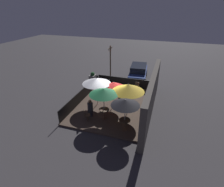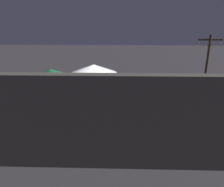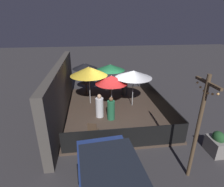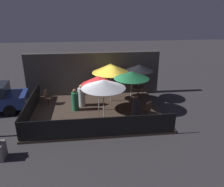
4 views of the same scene
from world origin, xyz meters
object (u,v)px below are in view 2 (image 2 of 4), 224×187
dining_table_0 (18,124)px  light_post (206,68)px  patio_chair_0 (47,100)px  planter_box (176,89)px  patio_umbrella_2 (94,69)px  dining_table_1 (54,108)px  patron_1 (118,117)px  patron_0 (127,111)px  patio_chair_1 (173,125)px  patron_2 (59,99)px  patio_umbrella_0 (12,87)px  patio_umbrella_1 (51,74)px  patio_umbrella_4 (67,82)px  patio_umbrella_3 (95,81)px

dining_table_0 → light_post: size_ratio=0.21×
patio_chair_0 → planter_box: bearing=78.0°
patio_umbrella_2 → planter_box: 5.40m
dining_table_1 → patio_chair_0: 1.25m
patio_chair_0 → patron_1: bearing=28.0°
patio_umbrella_2 → patron_1: (-1.14, 2.11, -1.44)m
patron_0 → patron_1: size_ratio=0.97×
dining_table_1 → patio_chair_1: size_ratio=0.78×
patio_chair_0 → patron_2: patron_2 is taller
dining_table_0 → patio_umbrella_0: bearing=-166.0°
patio_umbrella_1 → patio_chair_0: size_ratio=2.51×
patio_umbrella_4 → patio_chair_0: 3.39m
patio_umbrella_1 → patio_chair_0: bearing=-57.8°
patio_chair_0 → patio_chair_1: (-5.49, 2.40, 0.01)m
patron_2 → light_post: 7.30m
dining_table_1 → patio_umbrella_2: bearing=-144.1°
patio_umbrella_2 → patio_umbrella_4: size_ratio=0.93×
patio_umbrella_0 → patio_umbrella_2: patio_umbrella_2 is taller
patio_umbrella_2 → patron_1: patio_umbrella_2 is taller
patron_1 → patron_0: bearing=162.5°
patio_umbrella_1 → light_post: size_ratio=0.62×
patio_umbrella_4 → planter_box: (-5.20, -4.99, -1.79)m
patio_umbrella_0 → patio_umbrella_3: 3.07m
patio_umbrella_0 → patron_2: size_ratio=1.72×
patio_umbrella_1 → patio_chair_1: bearing=164.4°
light_post → patron_0: bearing=29.5°
patio_umbrella_2 → patio_chair_0: bearing=3.4°
patron_1 → dining_table_0: bearing=-64.6°
dining_table_1 → patron_0: 3.16m
patio_umbrella_4 → patio_umbrella_2: bearing=-104.2°
dining_table_0 → patron_1: size_ratio=0.58×
patron_1 → planter_box: 5.64m
patio_umbrella_2 → planter_box: size_ratio=2.21×
patio_umbrella_3 → planter_box: patio_umbrella_3 is taller
patio_umbrella_3 → dining_table_0: (2.65, 1.54, -1.20)m
planter_box → light_post: bearing=118.2°
dining_table_0 → patio_umbrella_3: bearing=-149.9°
patio_umbrella_4 → patio_chair_1: bearing=-179.0°
patio_umbrella_3 → dining_table_1: patio_umbrella_3 is taller
patio_umbrella_1 → patio_umbrella_4: bearing=124.8°
planter_box → patron_0: bearing=52.2°
patio_umbrella_3 → patron_2: (1.85, -1.18, -1.22)m
patron_1 → patron_2: bearing=-111.1°
dining_table_1 → patron_2: 1.03m
planter_box → patio_umbrella_1: bearing=30.0°
patio_umbrella_2 → patron_0: patio_umbrella_2 is taller
patio_umbrella_2 → dining_table_1: patio_umbrella_2 is taller
dining_table_1 → patron_2: (0.03, -1.03, 0.02)m
patio_chair_1 → patron_0: bearing=-15.4°
patio_umbrella_1 → patio_umbrella_2: 2.03m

